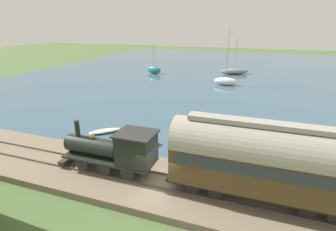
% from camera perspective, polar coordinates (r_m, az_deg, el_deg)
% --- Properties ---
extents(ground_plane, '(200.00, 200.00, 0.00)m').
position_cam_1_polar(ground_plane, '(16.36, -1.79, -16.25)').
color(ground_plane, '#476033').
extents(harbor_water, '(80.00, 80.00, 0.01)m').
position_cam_1_polar(harbor_water, '(56.93, 14.69, 9.21)').
color(harbor_water, '#38566B').
rests_on(harbor_water, ground).
extents(rail_embankment, '(5.68, 56.00, 0.57)m').
position_cam_1_polar(rail_embankment, '(16.57, -1.22, -14.78)').
color(rail_embankment, '#756651').
rests_on(rail_embankment, ground).
extents(steam_locomotive, '(2.06, 6.57, 3.08)m').
position_cam_1_polar(steam_locomotive, '(16.81, -11.22, -7.08)').
color(steam_locomotive, black).
rests_on(steam_locomotive, rail_embankment).
extents(passenger_coach, '(2.37, 9.92, 4.47)m').
position_cam_1_polar(passenger_coach, '(14.36, 20.08, -8.92)').
color(passenger_coach, black).
rests_on(passenger_coach, rail_embankment).
extents(sailboat_white, '(1.56, 3.82, 8.93)m').
position_cam_1_polar(sailboat_white, '(43.82, 12.47, 7.36)').
color(sailboat_white, white).
rests_on(sailboat_white, harbor_water).
extents(sailboat_gray, '(3.83, 5.79, 7.08)m').
position_cam_1_polar(sailboat_gray, '(53.83, 14.22, 9.32)').
color(sailboat_gray, gray).
rests_on(sailboat_gray, harbor_water).
extents(sailboat_teal, '(2.14, 3.54, 5.97)m').
position_cam_1_polar(sailboat_teal, '(52.89, -3.08, 9.91)').
color(sailboat_teal, '#1E707A').
rests_on(sailboat_teal, harbor_water).
extents(rowboat_near_shore, '(2.03, 2.17, 0.44)m').
position_cam_1_polar(rowboat_near_shore, '(21.67, -4.42, -6.06)').
color(rowboat_near_shore, silver).
rests_on(rowboat_near_shore, harbor_water).
extents(rowboat_off_pier, '(2.62, 2.70, 0.31)m').
position_cam_1_polar(rowboat_off_pier, '(24.83, -13.61, -3.31)').
color(rowboat_off_pier, silver).
rests_on(rowboat_off_pier, harbor_water).
extents(rowboat_far_out, '(1.86, 2.15, 0.38)m').
position_cam_1_polar(rowboat_far_out, '(20.24, 9.70, -8.34)').
color(rowboat_far_out, beige).
rests_on(rowboat_far_out, harbor_water).
extents(rowboat_mid_harbor, '(1.35, 2.72, 0.39)m').
position_cam_1_polar(rowboat_mid_harbor, '(22.04, 31.29, -8.70)').
color(rowboat_mid_harbor, beige).
rests_on(rowboat_mid_harbor, harbor_water).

